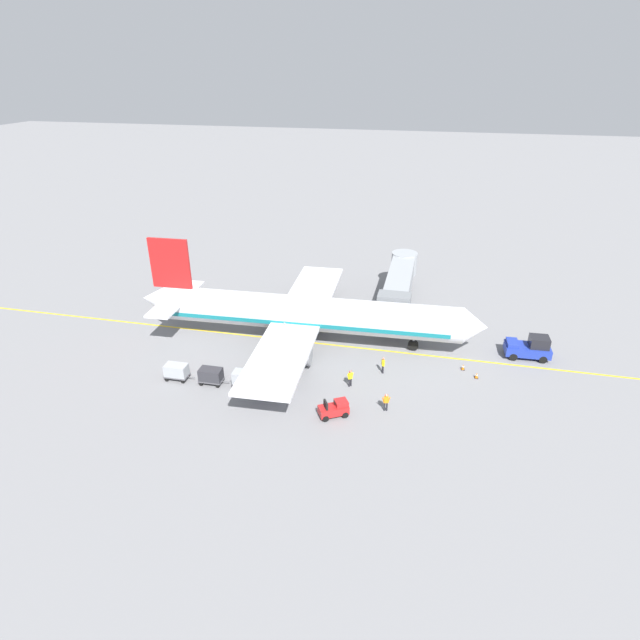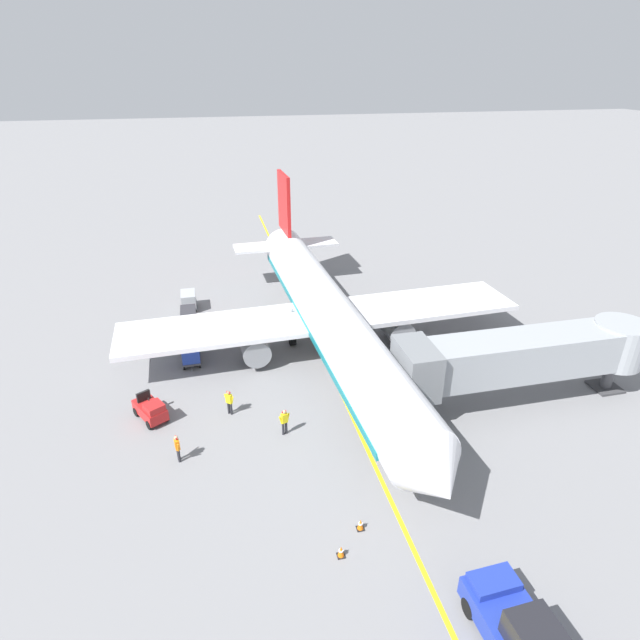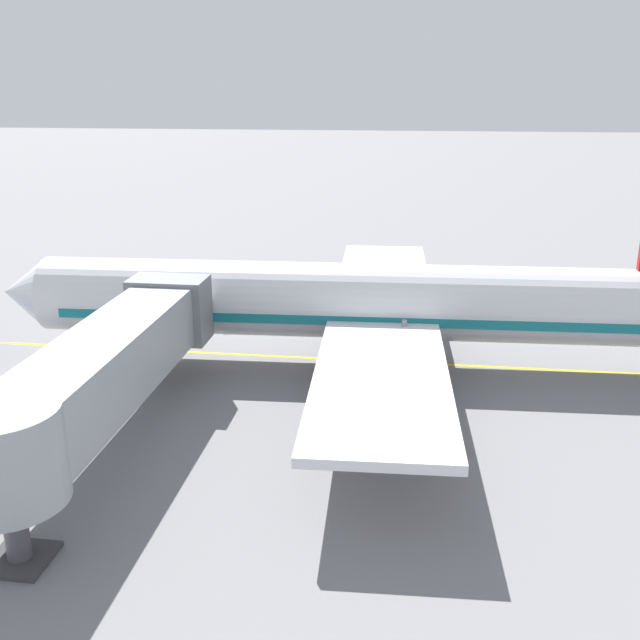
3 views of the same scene
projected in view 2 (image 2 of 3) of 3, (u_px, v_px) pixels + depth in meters
The scene contains 15 objects.
ground_plane at pixel (321, 350), 39.09m from camera, with size 400.00×400.00×0.00m, color slate.
gate_lead_in_line at pixel (321, 350), 39.08m from camera, with size 0.24×80.00×0.01m, color gold.
parked_airliner at pixel (327, 314), 37.47m from camera, with size 30.20×37.31×10.63m.
jet_bridge at pixel (526, 355), 31.62m from camera, with size 16.63×3.50×4.98m.
pushback_tractor at pixel (518, 629), 18.64m from camera, with size 2.38×4.49×2.40m.
baggage_tug_lead at pixel (151, 409), 31.15m from camera, with size 2.29×2.77×1.62m.
baggage_cart_front at pixel (191, 352), 36.97m from camera, with size 1.34×2.91×1.58m.
baggage_cart_second_in_train at pixel (192, 334), 39.40m from camera, with size 1.34×2.91×1.58m.
baggage_cart_third_in_train at pixel (189, 316), 42.17m from camera, with size 1.34×2.91×1.58m.
baggage_cart_tail_end at pixel (188, 299), 45.20m from camera, with size 1.34×2.91×1.58m.
ground_crew_wing_walker at pixel (284, 421), 29.78m from camera, with size 0.71×0.35×1.69m.
ground_crew_loader at pixel (229, 401), 31.53m from camera, with size 0.60×0.55×1.69m.
ground_crew_marshaller at pixel (177, 447), 27.74m from camera, with size 0.32×0.72×1.69m.
safety_cone_nose_left at pixel (341, 551), 22.57m from camera, with size 0.36×0.36×0.59m.
safety_cone_nose_right at pixel (360, 524), 23.89m from camera, with size 0.36×0.36×0.59m.
Camera 2 is at (7.66, 33.04, 19.56)m, focal length 28.66 mm.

